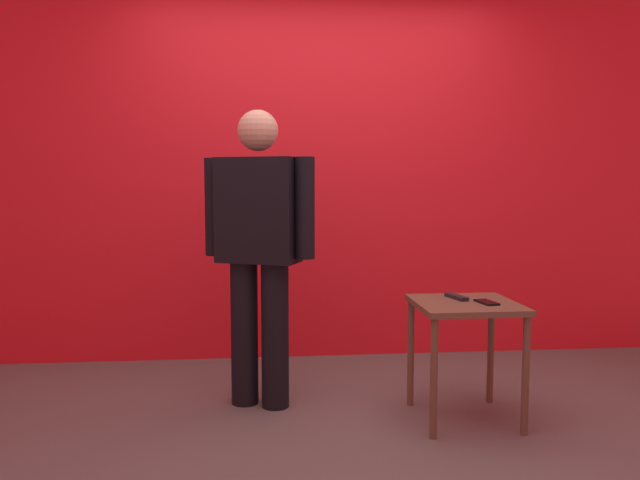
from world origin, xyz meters
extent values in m
plane|color=#59544F|center=(0.00, 0.00, 0.00)|extent=(12.00, 12.00, 0.00)
cube|color=red|center=(0.00, 1.54, 1.40)|extent=(6.08, 0.12, 2.81)
cylinder|color=black|center=(-0.50, 0.57, 0.40)|extent=(0.20, 0.20, 0.80)
cylinder|color=black|center=(-0.33, 0.50, 0.40)|extent=(0.20, 0.20, 0.80)
cube|color=black|center=(-0.41, 0.53, 1.08)|extent=(0.48, 0.37, 0.56)
cube|color=#2D4784|center=(-0.37, 0.64, 1.11)|extent=(0.12, 0.06, 0.47)
cube|color=silver|center=(-0.37, 0.64, 1.09)|extent=(0.04, 0.02, 0.43)
cylinder|color=black|center=(-0.66, 0.64, 1.09)|extent=(0.14, 0.14, 0.54)
cylinder|color=black|center=(-0.17, 0.43, 1.09)|extent=(0.14, 0.14, 0.54)
sphere|color=tan|center=(-0.41, 0.53, 1.50)|extent=(0.22, 0.22, 0.22)
cube|color=brown|center=(0.64, 0.22, 0.60)|extent=(0.51, 0.51, 0.03)
cylinder|color=brown|center=(0.41, -0.01, 0.29)|extent=(0.04, 0.04, 0.59)
cylinder|color=brown|center=(0.87, -0.01, 0.29)|extent=(0.04, 0.04, 0.59)
cylinder|color=brown|center=(0.41, 0.45, 0.29)|extent=(0.04, 0.04, 0.59)
cylinder|color=brown|center=(0.87, 0.45, 0.29)|extent=(0.04, 0.04, 0.59)
cube|color=black|center=(0.73, 0.18, 0.62)|extent=(0.09, 0.15, 0.01)
cube|color=black|center=(0.62, 0.31, 0.63)|extent=(0.08, 0.18, 0.02)
camera|label=1|loc=(-0.40, -2.80, 1.21)|focal=34.58mm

